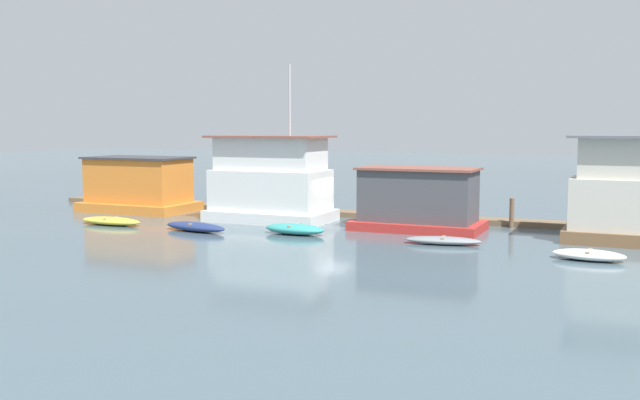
{
  "coord_description": "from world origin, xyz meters",
  "views": [
    {
      "loc": [
        15.56,
        -35.74,
        5.38
      ],
      "look_at": [
        0.0,
        -1.0,
        1.4
      ],
      "focal_mm": 40.0,
      "sensor_mm": 36.0,
      "label": 1
    }
  ],
  "objects_px": {
    "dinghy_teal": "(295,229)",
    "mooring_post_far_left": "(440,208)",
    "houseboat_brown": "(623,195)",
    "mooring_post_near_right": "(512,213)",
    "dinghy_yellow": "(111,221)",
    "dinghy_navy": "(195,227)",
    "dinghy_white": "(589,255)",
    "houseboat_white": "(271,182)",
    "houseboat_orange": "(139,185)",
    "mooring_post_far_right": "(416,208)",
    "dinghy_grey": "(443,240)",
    "houseboat_red": "(418,200)"
  },
  "relations": [
    {
      "from": "dinghy_teal",
      "to": "mooring_post_far_left",
      "type": "xyz_separation_m",
      "value": [
        5.6,
        6.71,
        0.6
      ]
    },
    {
      "from": "houseboat_brown",
      "to": "mooring_post_near_right",
      "type": "relative_size",
      "value": 5.97
    },
    {
      "from": "dinghy_yellow",
      "to": "dinghy_navy",
      "type": "distance_m",
      "value": 5.57
    },
    {
      "from": "dinghy_white",
      "to": "mooring_post_far_left",
      "type": "height_order",
      "value": "mooring_post_far_left"
    },
    {
      "from": "houseboat_white",
      "to": "dinghy_white",
      "type": "distance_m",
      "value": 18.14
    },
    {
      "from": "houseboat_orange",
      "to": "mooring_post_far_right",
      "type": "distance_m",
      "value": 17.66
    },
    {
      "from": "dinghy_yellow",
      "to": "mooring_post_far_left",
      "type": "distance_m",
      "value": 18.01
    },
    {
      "from": "dinghy_yellow",
      "to": "dinghy_grey",
      "type": "xyz_separation_m",
      "value": [
        18.14,
        1.08,
        -0.03
      ]
    },
    {
      "from": "mooring_post_near_right",
      "to": "houseboat_red",
      "type": "bearing_deg",
      "value": -147.12
    },
    {
      "from": "dinghy_teal",
      "to": "mooring_post_far_left",
      "type": "height_order",
      "value": "mooring_post_far_left"
    },
    {
      "from": "houseboat_brown",
      "to": "dinghy_teal",
      "type": "bearing_deg",
      "value": -165.47
    },
    {
      "from": "dinghy_navy",
      "to": "dinghy_teal",
      "type": "xyz_separation_m",
      "value": [
        5.06,
        1.21,
        0.03
      ]
    },
    {
      "from": "houseboat_red",
      "to": "mooring_post_far_left",
      "type": "height_order",
      "value": "houseboat_red"
    },
    {
      "from": "mooring_post_far_left",
      "to": "dinghy_grey",
      "type": "bearing_deg",
      "value": -74.03
    },
    {
      "from": "houseboat_white",
      "to": "houseboat_red",
      "type": "relative_size",
      "value": 1.33
    },
    {
      "from": "houseboat_orange",
      "to": "houseboat_brown",
      "type": "distance_m",
      "value": 28.2
    },
    {
      "from": "dinghy_white",
      "to": "dinghy_yellow",
      "type": "bearing_deg",
      "value": 179.38
    },
    {
      "from": "houseboat_red",
      "to": "dinghy_yellow",
      "type": "bearing_deg",
      "value": -162.42
    },
    {
      "from": "houseboat_white",
      "to": "mooring_post_near_right",
      "type": "distance_m",
      "value": 13.29
    },
    {
      "from": "mooring_post_far_left",
      "to": "mooring_post_far_right",
      "type": "xyz_separation_m",
      "value": [
        -1.37,
        0.0,
        -0.08
      ]
    },
    {
      "from": "dinghy_yellow",
      "to": "mooring_post_near_right",
      "type": "distance_m",
      "value": 21.57
    },
    {
      "from": "houseboat_red",
      "to": "mooring_post_far_right",
      "type": "bearing_deg",
      "value": 108.8
    },
    {
      "from": "houseboat_red",
      "to": "dinghy_teal",
      "type": "relative_size",
      "value": 1.99
    },
    {
      "from": "mooring_post_near_right",
      "to": "houseboat_white",
      "type": "bearing_deg",
      "value": -167.71
    },
    {
      "from": "houseboat_brown",
      "to": "mooring_post_far_left",
      "type": "height_order",
      "value": "houseboat_brown"
    },
    {
      "from": "houseboat_brown",
      "to": "mooring_post_far_right",
      "type": "bearing_deg",
      "value": 165.03
    },
    {
      "from": "houseboat_orange",
      "to": "dinghy_navy",
      "type": "height_order",
      "value": "houseboat_orange"
    },
    {
      "from": "dinghy_yellow",
      "to": "mooring_post_near_right",
      "type": "xyz_separation_m",
      "value": [
        20.11,
        7.79,
        0.57
      ]
    },
    {
      "from": "houseboat_brown",
      "to": "dinghy_navy",
      "type": "relative_size",
      "value": 2.34
    },
    {
      "from": "dinghy_navy",
      "to": "mooring_post_near_right",
      "type": "xyz_separation_m",
      "value": [
        14.55,
        7.92,
        0.55
      ]
    },
    {
      "from": "dinghy_teal",
      "to": "dinghy_grey",
      "type": "bearing_deg",
      "value": 0.04
    },
    {
      "from": "dinghy_teal",
      "to": "dinghy_white",
      "type": "relative_size",
      "value": 1.14
    },
    {
      "from": "houseboat_red",
      "to": "dinghy_white",
      "type": "height_order",
      "value": "houseboat_red"
    },
    {
      "from": "dinghy_navy",
      "to": "mooring_post_far_left",
      "type": "height_order",
      "value": "mooring_post_far_left"
    },
    {
      "from": "mooring_post_far_right",
      "to": "mooring_post_near_right",
      "type": "bearing_deg",
      "value": 0.0
    },
    {
      "from": "houseboat_white",
      "to": "dinghy_teal",
      "type": "distance_m",
      "value": 5.55
    },
    {
      "from": "houseboat_red",
      "to": "dinghy_grey",
      "type": "bearing_deg",
      "value": -59.21
    },
    {
      "from": "dinghy_teal",
      "to": "mooring_post_far_right",
      "type": "relative_size",
      "value": 2.12
    },
    {
      "from": "mooring_post_far_left",
      "to": "mooring_post_near_right",
      "type": "xyz_separation_m",
      "value": [
        3.89,
        0.0,
        -0.07
      ]
    },
    {
      "from": "houseboat_orange",
      "to": "dinghy_navy",
      "type": "relative_size",
      "value": 1.74
    },
    {
      "from": "dinghy_teal",
      "to": "mooring_post_far_right",
      "type": "xyz_separation_m",
      "value": [
        4.23,
        6.71,
        0.52
      ]
    },
    {
      "from": "houseboat_orange",
      "to": "houseboat_red",
      "type": "relative_size",
      "value": 1.05
    },
    {
      "from": "houseboat_orange",
      "to": "mooring_post_far_right",
      "type": "bearing_deg",
      "value": 6.56
    },
    {
      "from": "mooring_post_far_left",
      "to": "dinghy_yellow",
      "type": "bearing_deg",
      "value": -154.35
    },
    {
      "from": "dinghy_yellow",
      "to": "mooring_post_far_right",
      "type": "relative_size",
      "value": 2.44
    },
    {
      "from": "dinghy_yellow",
      "to": "dinghy_teal",
      "type": "xyz_separation_m",
      "value": [
        10.62,
        1.08,
        0.05
      ]
    },
    {
      "from": "houseboat_red",
      "to": "mooring_post_far_left",
      "type": "xyz_separation_m",
      "value": [
        0.42,
        2.78,
        -0.68
      ]
    },
    {
      "from": "houseboat_orange",
      "to": "houseboat_brown",
      "type": "relative_size",
      "value": 0.74
    },
    {
      "from": "houseboat_red",
      "to": "dinghy_teal",
      "type": "height_order",
      "value": "houseboat_red"
    },
    {
      "from": "houseboat_red",
      "to": "dinghy_teal",
      "type": "xyz_separation_m",
      "value": [
        -5.18,
        -3.93,
        -1.28
      ]
    }
  ]
}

